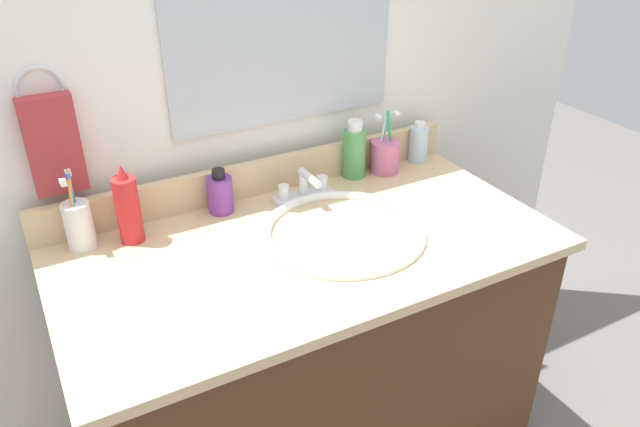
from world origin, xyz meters
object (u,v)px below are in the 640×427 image
(hand_towel, at_px, (53,145))
(bottle_cream_purple, at_px, (220,194))
(bottle_toner_green, at_px, (354,152))
(cup_pink, at_px, (385,155))
(bottle_gel_clear, at_px, (418,143))
(bottle_spray_red, at_px, (128,208))
(cup_white_ceramic, at_px, (79,224))
(faucet, at_px, (304,189))

(hand_towel, distance_m, bottle_cream_purple, 0.39)
(bottle_toner_green, xyz_separation_m, cup_pink, (0.09, -0.02, -0.02))
(bottle_toner_green, height_order, cup_pink, cup_pink)
(cup_pink, bearing_deg, hand_towel, 175.21)
(bottle_cream_purple, bearing_deg, bottle_gel_clear, 1.21)
(hand_towel, relative_size, bottle_toner_green, 1.37)
(hand_towel, relative_size, bottle_gel_clear, 1.87)
(bottle_spray_red, xyz_separation_m, bottle_cream_purple, (0.22, 0.03, -0.03))
(bottle_cream_purple, bearing_deg, cup_white_ceramic, -178.85)
(bottle_spray_red, height_order, cup_pink, bottle_spray_red)
(faucet, xyz_separation_m, bottle_spray_red, (-0.43, 0.01, 0.05))
(hand_towel, xyz_separation_m, bottle_spray_red, (0.11, -0.10, -0.14))
(faucet, bearing_deg, bottle_spray_red, 178.85)
(bottle_cream_purple, bearing_deg, hand_towel, 168.98)
(bottle_toner_green, bearing_deg, cup_pink, -10.41)
(bottle_toner_green, height_order, bottle_cream_purple, bottle_toner_green)
(bottle_toner_green, bearing_deg, bottle_cream_purple, -177.95)
(bottle_gel_clear, bearing_deg, bottle_cream_purple, -178.79)
(hand_towel, height_order, bottle_cream_purple, hand_towel)
(bottle_toner_green, xyz_separation_m, cup_white_ceramic, (-0.72, -0.02, -0.01))
(bottle_gel_clear, height_order, bottle_toner_green, bottle_toner_green)
(faucet, height_order, cup_white_ceramic, cup_white_ceramic)
(hand_towel, relative_size, cup_pink, 1.23)
(bottle_toner_green, distance_m, bottle_spray_red, 0.62)
(cup_white_ceramic, distance_m, cup_pink, 0.81)
(bottle_cream_purple, bearing_deg, faucet, -10.87)
(faucet, bearing_deg, bottle_gel_clear, 7.66)
(bottle_cream_purple, bearing_deg, bottle_spray_red, -172.04)
(bottle_spray_red, relative_size, cup_white_ceramic, 1.00)
(cup_pink, bearing_deg, faucet, -172.02)
(bottle_spray_red, height_order, cup_white_ceramic, same)
(bottle_toner_green, relative_size, cup_white_ceramic, 0.85)
(hand_towel, xyz_separation_m, bottle_cream_purple, (0.34, -0.07, -0.17))
(bottle_toner_green, height_order, bottle_spray_red, bottle_spray_red)
(bottle_gel_clear, relative_size, cup_pink, 0.66)
(hand_towel, distance_m, bottle_toner_green, 0.75)
(faucet, relative_size, cup_white_ceramic, 0.85)
(faucet, relative_size, bottle_spray_red, 0.85)
(faucet, xyz_separation_m, cup_white_ceramic, (-0.54, 0.03, 0.03))
(bottle_cream_purple, relative_size, cup_pink, 0.63)
(bottle_gel_clear, relative_size, bottle_toner_green, 0.73)
(bottle_cream_purple, bearing_deg, bottle_toner_green, 2.05)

